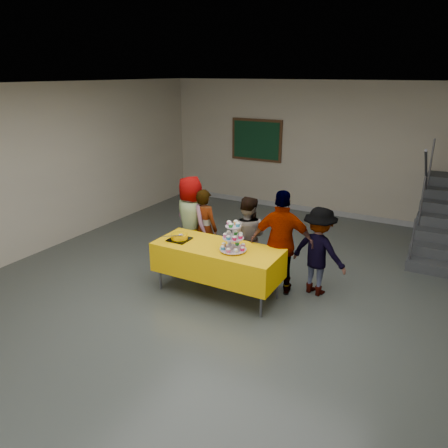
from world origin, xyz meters
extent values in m
plane|color=#4C514C|center=(0.00, 0.00, 0.00)|extent=(10.00, 10.00, 0.00)
cube|color=#BCB097|center=(0.00, 5.00, 1.50)|extent=(8.00, 0.04, 3.00)
cube|color=#BCB097|center=(-4.00, 0.00, 1.50)|extent=(0.04, 10.00, 3.00)
cube|color=silver|center=(0.00, 0.00, 3.00)|extent=(8.00, 10.00, 0.04)
cube|color=#999999|center=(0.00, 4.98, 0.06)|extent=(7.90, 0.03, 0.12)
cylinder|color=#595960|center=(-1.14, 0.10, 0.36)|extent=(0.04, 0.04, 0.73)
cylinder|color=#595960|center=(0.54, 0.10, 0.36)|extent=(0.04, 0.04, 0.73)
cylinder|color=#595960|center=(-1.14, 0.68, 0.36)|extent=(0.04, 0.04, 0.73)
cylinder|color=#595960|center=(0.54, 0.68, 0.36)|extent=(0.04, 0.04, 0.73)
cube|color=#595960|center=(-0.30, 0.39, 0.74)|extent=(1.80, 0.70, 0.02)
cube|color=#FFB805|center=(-0.30, 0.39, 0.55)|extent=(1.88, 0.78, 0.44)
cylinder|color=silver|center=(-0.02, 0.34, 0.78)|extent=(0.18, 0.18, 0.01)
cylinder|color=silver|center=(-0.02, 0.34, 0.98)|extent=(0.02, 0.02, 0.42)
cylinder|color=silver|center=(-0.02, 0.34, 0.80)|extent=(0.38, 0.38, 0.01)
cylinder|color=silver|center=(-0.02, 0.34, 0.97)|extent=(0.30, 0.30, 0.01)
cylinder|color=silver|center=(-0.02, 0.34, 1.14)|extent=(0.22, 0.22, 0.01)
cube|color=black|center=(-0.93, 0.34, 0.78)|extent=(0.30, 0.30, 0.02)
cylinder|color=#FFB900|center=(-0.93, 0.34, 0.82)|extent=(0.25, 0.25, 0.07)
ellipsoid|color=#FFB900|center=(-0.93, 0.34, 0.86)|extent=(0.25, 0.25, 0.05)
ellipsoid|color=white|center=(-0.88, 0.30, 0.88)|extent=(0.08, 0.08, 0.02)
cube|color=silver|center=(-0.95, 0.21, 0.88)|extent=(0.30, 0.16, 0.04)
imported|color=slate|center=(-1.26, 1.16, 0.77)|extent=(0.88, 0.75, 1.54)
imported|color=slate|center=(-1.00, 1.17, 0.68)|extent=(0.51, 0.35, 1.35)
imported|color=slate|center=(-0.19, 1.12, 0.68)|extent=(0.78, 0.68, 1.35)
imported|color=slate|center=(0.49, 0.90, 0.79)|extent=(1.00, 0.62, 1.59)
imported|color=slate|center=(0.98, 1.15, 0.67)|extent=(0.95, 0.67, 1.34)
cube|color=#424447|center=(2.70, 2.75, 0.09)|extent=(1.30, 0.30, 0.18)
cylinder|color=#595960|center=(2.10, 2.70, 0.45)|extent=(0.04, 0.04, 0.90)
cylinder|color=#595960|center=(2.10, 3.50, 0.99)|extent=(0.04, 0.04, 0.90)
cylinder|color=#595960|center=(2.10, 4.40, 1.53)|extent=(0.04, 0.04, 0.90)
cylinder|color=#595960|center=(2.10, 3.55, 1.44)|extent=(0.04, 1.85, 1.20)
cube|color=#472B16|center=(-1.81, 4.97, 1.60)|extent=(1.30, 0.04, 1.00)
cube|color=#123A20|center=(-1.81, 4.94, 1.60)|extent=(1.18, 0.02, 0.88)
camera|label=1|loc=(2.60, -4.70, 3.16)|focal=35.00mm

